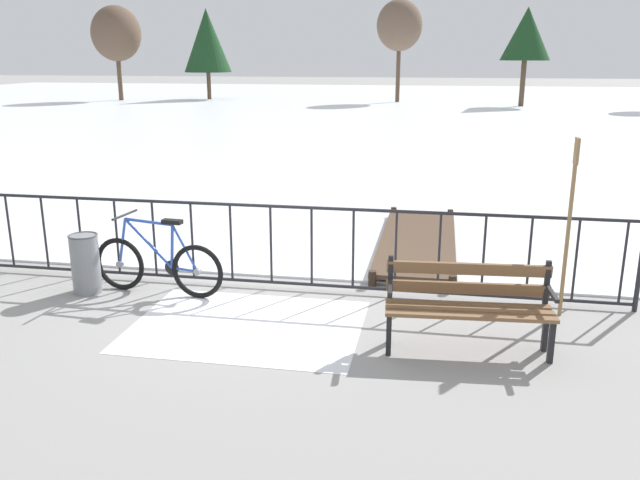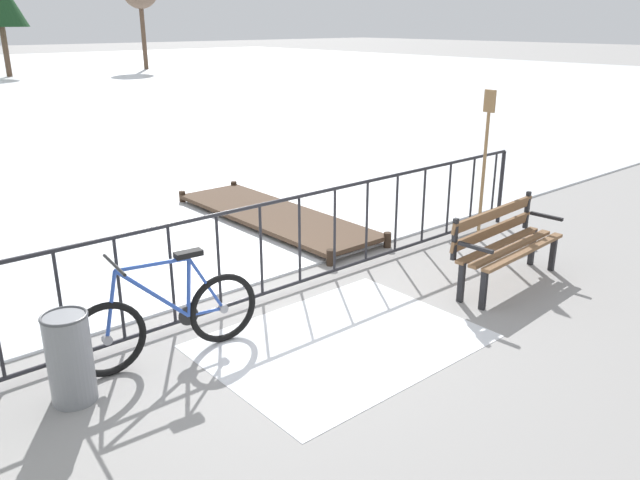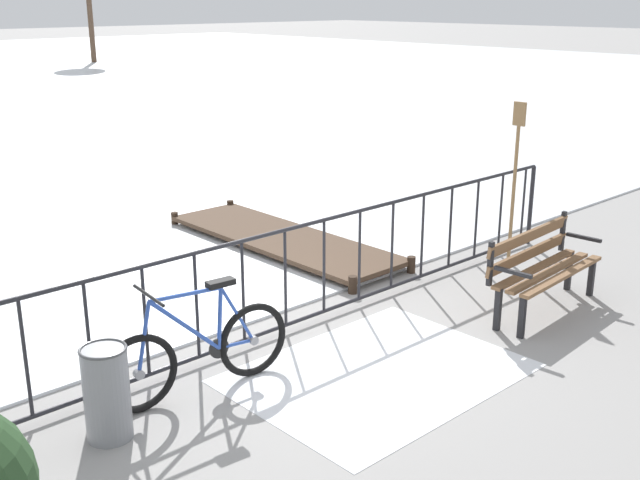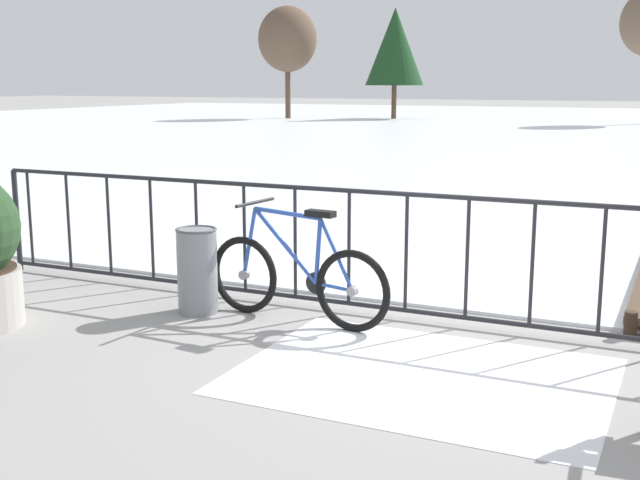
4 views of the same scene
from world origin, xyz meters
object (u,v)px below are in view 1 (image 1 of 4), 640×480
Objects in this scene: bicycle_near_railing at (158,265)px; trash_bin at (86,263)px; oar_upright at (570,216)px; park_bench at (468,300)px.

bicycle_near_railing is 0.89m from trash_bin.
oar_upright reaches higher than trash_bin.
park_bench is 2.23× the size of trash_bin.
trash_bin is 5.63m from oar_upright.
park_bench reaches higher than trash_bin.
bicycle_near_railing reaches higher than park_bench.
bicycle_near_railing is at bearing -178.08° from oar_upright.
oar_upright reaches higher than park_bench.
oar_upright is (1.06, 1.07, 0.63)m from park_bench.
trash_bin is at bearing 169.91° from park_bench.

